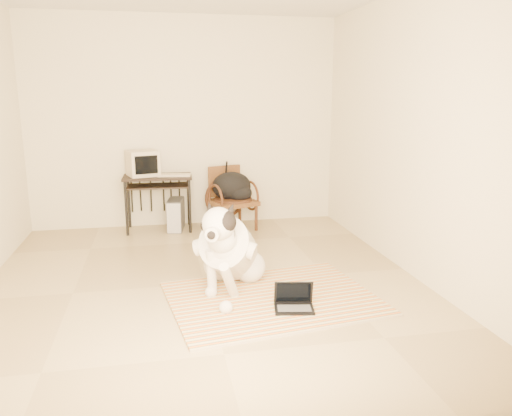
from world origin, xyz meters
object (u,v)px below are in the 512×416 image
object	(u,v)px
dog	(229,251)
backpack	(233,187)
pc_tower	(176,215)
computer_desk	(158,184)
crt_monitor	(143,163)
laptop	(294,302)
rattan_chair	(231,198)

from	to	relation	value
dog	backpack	distance (m)	2.10
pc_tower	computer_desk	bearing A→B (deg)	174.64
crt_monitor	backpack	size ratio (longest dim) A/B	0.86
computer_desk	pc_tower	xyz separation A→B (m)	(0.21, -0.02, -0.41)
laptop	computer_desk	world-z (taller)	computer_desk
rattan_chair	pc_tower	bearing A→B (deg)	174.81
dog	rattan_chair	bearing A→B (deg)	80.82
dog	laptop	bearing A→B (deg)	-52.07
backpack	rattan_chair	bearing A→B (deg)	-160.28
crt_monitor	laptop	bearing A→B (deg)	-66.17
laptop	backpack	xyz separation A→B (m)	(-0.09, 2.63, 0.47)
laptop	computer_desk	xyz separation A→B (m)	(-1.04, 2.70, 0.53)
crt_monitor	pc_tower	bearing A→B (deg)	-10.09
crt_monitor	rattan_chair	world-z (taller)	crt_monitor
dog	pc_tower	distance (m)	2.15
dog	computer_desk	bearing A→B (deg)	105.61
crt_monitor	backpack	xyz separation A→B (m)	(1.13, -0.12, -0.33)
laptop	backpack	world-z (taller)	backpack
pc_tower	backpack	bearing A→B (deg)	-4.23
laptop	rattan_chair	xyz separation A→B (m)	(-0.12, 2.62, 0.33)
crt_monitor	computer_desk	bearing A→B (deg)	-15.66
pc_tower	backpack	xyz separation A→B (m)	(0.74, -0.05, 0.34)
laptop	crt_monitor	world-z (taller)	crt_monitor
crt_monitor	backpack	bearing A→B (deg)	-6.25
laptop	crt_monitor	bearing A→B (deg)	113.83
computer_desk	crt_monitor	size ratio (longest dim) A/B	1.98
computer_desk	rattan_chair	bearing A→B (deg)	-5.23
laptop	crt_monitor	distance (m)	3.11
dog	pc_tower	size ratio (longest dim) A/B	2.67
dog	rattan_chair	world-z (taller)	dog
dog	computer_desk	xyz separation A→B (m)	(-0.60, 2.13, 0.26)
dog	computer_desk	distance (m)	2.23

